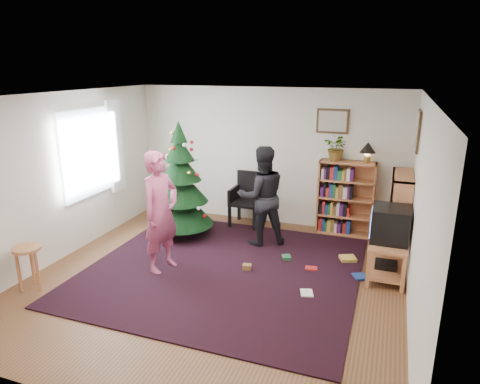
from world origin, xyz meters
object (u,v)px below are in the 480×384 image
(picture_back, at_px, (333,121))
(christmas_tree, at_px, (181,189))
(person_by_chair, at_px, (262,196))
(table_lamp, at_px, (368,149))
(picture_right, at_px, (418,131))
(bookshelf_right, at_px, (399,214))
(crt_tv, at_px, (390,224))
(tv_stand, at_px, (387,255))
(potted_plant, at_px, (337,148))
(person_standing, at_px, (161,212))
(stool, at_px, (28,257))
(bookshelf_back, at_px, (346,197))
(armchair, at_px, (248,196))

(picture_back, height_order, christmas_tree, picture_back)
(person_by_chair, distance_m, table_lamp, 1.93)
(picture_right, bearing_deg, person_by_chair, -171.50)
(bookshelf_right, distance_m, crt_tv, 0.85)
(tv_stand, bearing_deg, picture_right, 73.43)
(potted_plant, bearing_deg, person_standing, -132.48)
(person_by_chair, xyz_separation_m, table_lamp, (1.54, 0.93, 0.71))
(picture_back, relative_size, person_by_chair, 0.33)
(table_lamp, bearing_deg, potted_plant, 180.00)
(bookshelf_right, xyz_separation_m, stool, (-4.54, -2.80, -0.20))
(crt_tv, distance_m, person_standing, 3.18)
(picture_back, distance_m, bookshelf_back, 1.33)
(picture_right, distance_m, tv_stand, 1.85)
(picture_right, height_order, tv_stand, picture_right)
(bookshelf_back, distance_m, person_standing, 3.27)
(person_standing, xyz_separation_m, table_lamp, (2.61, 2.30, 0.66))
(crt_tv, height_order, table_lamp, table_lamp)
(armchair, xyz_separation_m, person_standing, (-0.56, -2.20, 0.35))
(picture_back, height_order, armchair, picture_back)
(stool, bearing_deg, bookshelf_right, 31.66)
(bookshelf_right, xyz_separation_m, table_lamp, (-0.57, 0.61, 0.87))
(christmas_tree, bearing_deg, bookshelf_right, 6.93)
(tv_stand, bearing_deg, armchair, 151.71)
(tv_stand, relative_size, potted_plant, 1.97)
(person_by_chair, bearing_deg, table_lamp, 179.27)
(christmas_tree, relative_size, armchair, 2.04)
(tv_stand, distance_m, table_lamp, 1.94)
(table_lamp, bearing_deg, stool, -139.29)
(crt_tv, bearing_deg, bookshelf_right, 81.60)
(person_standing, bearing_deg, bookshelf_back, -30.86)
(bookshelf_right, height_order, tv_stand, bookshelf_right)
(picture_right, relative_size, potted_plant, 1.32)
(christmas_tree, height_order, potted_plant, christmas_tree)
(person_standing, height_order, table_lamp, person_standing)
(bookshelf_right, xyz_separation_m, potted_plant, (-1.07, 0.61, 0.86))
(table_lamp, bearing_deg, christmas_tree, -160.51)
(crt_tv, distance_m, stool, 4.85)
(armchair, distance_m, potted_plant, 1.84)
(picture_back, relative_size, picture_right, 0.92)
(armchair, bearing_deg, bookshelf_back, 4.68)
(picture_right, distance_m, potted_plant, 1.41)
(bookshelf_right, xyz_separation_m, tv_stand, (-0.12, -0.83, -0.34))
(picture_back, xyz_separation_m, stool, (-3.35, -3.55, -1.49))
(picture_back, height_order, person_standing, picture_back)
(stool, bearing_deg, picture_back, 46.65)
(picture_right, height_order, person_standing, picture_right)
(picture_right, xyz_separation_m, christmas_tree, (-3.65, -0.45, -1.12))
(armchair, bearing_deg, crt_tv, -26.99)
(picture_right, bearing_deg, christmas_tree, -172.94)
(crt_tv, height_order, potted_plant, potted_plant)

